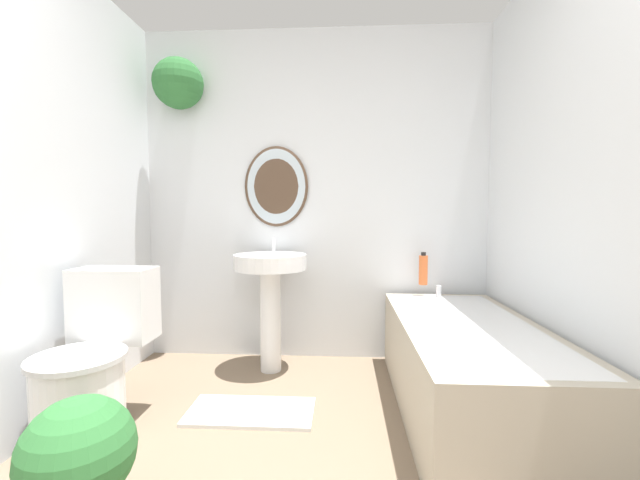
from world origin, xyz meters
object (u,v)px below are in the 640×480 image
object	(u,v)px
toilet	(93,365)
bathtub	(468,366)
shampoo_bottle	(423,270)
pedestal_sink	(270,283)
potted_plant	(79,461)

from	to	relation	value
toilet	bathtub	xyz separation A→B (m)	(1.85, 0.31, -0.09)
bathtub	shampoo_bottle	size ratio (longest dim) A/B	6.67
shampoo_bottle	pedestal_sink	bearing A→B (deg)	-170.93
pedestal_sink	potted_plant	distance (m)	1.52
pedestal_sink	potted_plant	xyz separation A→B (m)	(-0.35, -1.44, -0.32)
toilet	shampoo_bottle	bearing A→B (deg)	29.87
shampoo_bottle	potted_plant	size ratio (longest dim) A/B	0.47
toilet	bathtub	bearing A→B (deg)	9.53
pedestal_sink	shampoo_bottle	world-z (taller)	pedestal_sink
toilet	shampoo_bottle	world-z (taller)	shampoo_bottle
pedestal_sink	shampoo_bottle	size ratio (longest dim) A/B	3.93
toilet	potted_plant	size ratio (longest dim) A/B	1.63
toilet	shampoo_bottle	xyz separation A→B (m)	(1.75, 1.01, 0.33)
toilet	potted_plant	bearing A→B (deg)	-59.84
pedestal_sink	shampoo_bottle	bearing A→B (deg)	9.07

